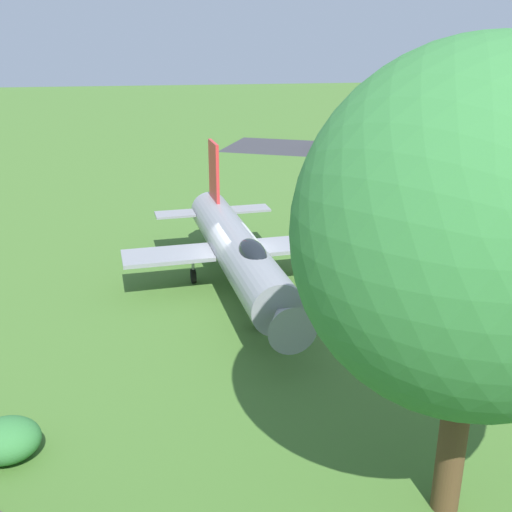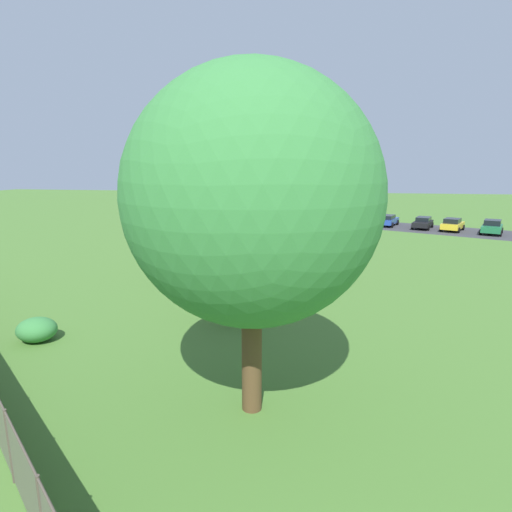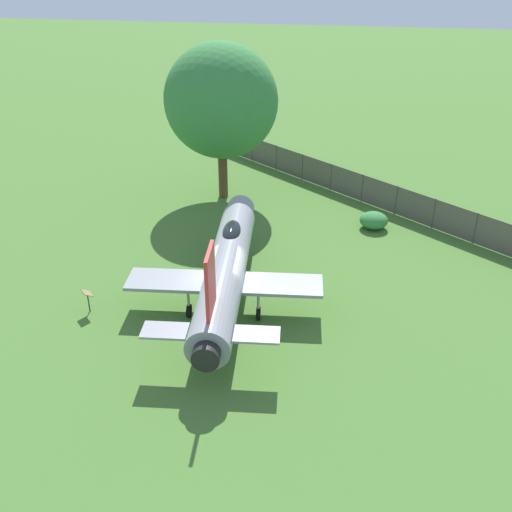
{
  "view_description": "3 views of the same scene",
  "coord_description": "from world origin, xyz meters",
  "px_view_note": "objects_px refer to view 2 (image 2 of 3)",
  "views": [
    {
      "loc": [
        2.86,
        22.83,
        9.92
      ],
      "look_at": [
        -0.74,
        0.28,
        1.52
      ],
      "focal_mm": 43.17,
      "sensor_mm": 36.0,
      "label": 1
    },
    {
      "loc": [
        -5.1,
        23.81,
        7.2
      ],
      "look_at": [
        -0.64,
        -0.8,
        1.79
      ],
      "focal_mm": 28.73,
      "sensor_mm": 36.0,
      "label": 2
    },
    {
      "loc": [
        5.29,
        -22.74,
        15.36
      ],
      "look_at": [
        1.21,
        1.2,
        2.04
      ],
      "focal_mm": 40.99,
      "sensor_mm": 36.0,
      "label": 3
    }
  ],
  "objects_px": {
    "shade_tree": "(251,199)",
    "parked_car_yellow": "(452,224)",
    "shrub_near_fence": "(37,330)",
    "parked_car_green": "(492,227)",
    "parked_car_black": "(423,222)",
    "display_jet": "(243,260)",
    "parked_car_blue": "(387,220)",
    "info_plaque": "(345,271)"
  },
  "relations": [
    {
      "from": "info_plaque",
      "to": "shrub_near_fence",
      "type": "bearing_deg",
      "value": 40.66
    },
    {
      "from": "shrub_near_fence",
      "to": "parked_car_yellow",
      "type": "relative_size",
      "value": 0.38
    },
    {
      "from": "parked_car_green",
      "to": "parked_car_yellow",
      "type": "relative_size",
      "value": 1.0
    },
    {
      "from": "shrub_near_fence",
      "to": "parked_car_yellow",
      "type": "height_order",
      "value": "parked_car_yellow"
    },
    {
      "from": "parked_car_green",
      "to": "info_plaque",
      "type": "bearing_deg",
      "value": -12.97
    },
    {
      "from": "parked_car_black",
      "to": "parked_car_blue",
      "type": "height_order",
      "value": "parked_car_blue"
    },
    {
      "from": "shade_tree",
      "to": "parked_car_black",
      "type": "xyz_separation_m",
      "value": [
        -13.22,
        -40.82,
        -5.64
      ]
    },
    {
      "from": "parked_car_black",
      "to": "parked_car_yellow",
      "type": "bearing_deg",
      "value": 82.88
    },
    {
      "from": "display_jet",
      "to": "parked_car_black",
      "type": "distance_m",
      "value": 32.73
    },
    {
      "from": "info_plaque",
      "to": "parked_car_green",
      "type": "relative_size",
      "value": 0.26
    },
    {
      "from": "shrub_near_fence",
      "to": "info_plaque",
      "type": "xyz_separation_m",
      "value": [
        -13.07,
        -11.22,
        0.35
      ]
    },
    {
      "from": "info_plaque",
      "to": "parked_car_yellow",
      "type": "relative_size",
      "value": 0.26
    },
    {
      "from": "shrub_near_fence",
      "to": "parked_car_black",
      "type": "distance_m",
      "value": 44.09
    },
    {
      "from": "shrub_near_fence",
      "to": "parked_car_blue",
      "type": "height_order",
      "value": "parked_car_blue"
    },
    {
      "from": "shade_tree",
      "to": "parked_car_blue",
      "type": "height_order",
      "value": "shade_tree"
    },
    {
      "from": "parked_car_black",
      "to": "shade_tree",
      "type": "bearing_deg",
      "value": 2.91
    },
    {
      "from": "shade_tree",
      "to": "info_plaque",
      "type": "height_order",
      "value": "shade_tree"
    },
    {
      "from": "parked_car_yellow",
      "to": "parked_car_blue",
      "type": "height_order",
      "value": "parked_car_yellow"
    },
    {
      "from": "display_jet",
      "to": "parked_car_yellow",
      "type": "bearing_deg",
      "value": 139.17
    },
    {
      "from": "parked_car_black",
      "to": "shrub_near_fence",
      "type": "bearing_deg",
      "value": -10.75
    },
    {
      "from": "shade_tree",
      "to": "shrub_near_fence",
      "type": "height_order",
      "value": "shade_tree"
    },
    {
      "from": "shade_tree",
      "to": "shrub_near_fence",
      "type": "bearing_deg",
      "value": -18.29
    },
    {
      "from": "parked_car_yellow",
      "to": "parked_car_blue",
      "type": "bearing_deg",
      "value": 91.11
    },
    {
      "from": "info_plaque",
      "to": "parked_car_blue",
      "type": "distance_m",
      "value": 28.63
    },
    {
      "from": "display_jet",
      "to": "shrub_near_fence",
      "type": "bearing_deg",
      "value": -42.86
    },
    {
      "from": "shrub_near_fence",
      "to": "parked_car_blue",
      "type": "distance_m",
      "value": 43.63
    },
    {
      "from": "shrub_near_fence",
      "to": "parked_car_green",
      "type": "height_order",
      "value": "parked_car_green"
    },
    {
      "from": "shade_tree",
      "to": "parked_car_yellow",
      "type": "xyz_separation_m",
      "value": [
        -16.15,
        -39.27,
        -5.59
      ]
    },
    {
      "from": "parked_car_green",
      "to": "parked_car_blue",
      "type": "relative_size",
      "value": 0.92
    },
    {
      "from": "shrub_near_fence",
      "to": "parked_car_green",
      "type": "xyz_separation_m",
      "value": [
        -29.72,
        -34.47,
        0.28
      ]
    },
    {
      "from": "shade_tree",
      "to": "shrub_near_fence",
      "type": "distance_m",
      "value": 11.95
    },
    {
      "from": "parked_car_black",
      "to": "info_plaque",
      "type": "bearing_deg",
      "value": -0.02
    },
    {
      "from": "display_jet",
      "to": "parked_car_black",
      "type": "height_order",
      "value": "display_jet"
    },
    {
      "from": "info_plaque",
      "to": "parked_car_black",
      "type": "height_order",
      "value": "parked_car_black"
    },
    {
      "from": "display_jet",
      "to": "parked_car_yellow",
      "type": "height_order",
      "value": "display_jet"
    },
    {
      "from": "info_plaque",
      "to": "parked_car_blue",
      "type": "xyz_separation_m",
      "value": [
        -6.11,
        -27.97,
        -0.12
      ]
    },
    {
      "from": "parked_car_black",
      "to": "parked_car_blue",
      "type": "bearing_deg",
      "value": -91.74
    },
    {
      "from": "info_plaque",
      "to": "parked_car_yellow",
      "type": "height_order",
      "value": "parked_car_yellow"
    },
    {
      "from": "display_jet",
      "to": "parked_car_black",
      "type": "relative_size",
      "value": 2.92
    },
    {
      "from": "display_jet",
      "to": "info_plaque",
      "type": "relative_size",
      "value": 12.13
    },
    {
      "from": "display_jet",
      "to": "parked_car_green",
      "type": "height_order",
      "value": "display_jet"
    },
    {
      "from": "shrub_near_fence",
      "to": "parked_car_yellow",
      "type": "distance_m",
      "value": 44.43
    }
  ]
}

